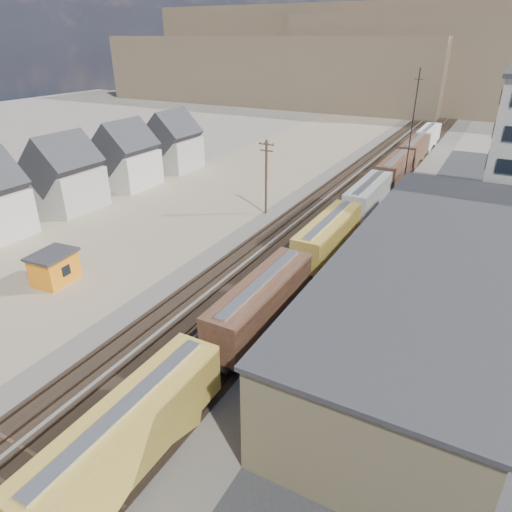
% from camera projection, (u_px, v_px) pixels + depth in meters
% --- Properties ---
extents(ground, '(300.00, 300.00, 0.00)m').
position_uv_depth(ground, '(58.00, 470.00, 25.50)').
color(ground, '#6B6356').
rests_on(ground, ground).
extents(ballast_bed, '(18.00, 200.00, 0.06)m').
position_uv_depth(ballast_bed, '(344.00, 206.00, 65.12)').
color(ballast_bed, '#4C4742').
rests_on(ballast_bed, ground).
extents(dirt_yard, '(24.00, 180.00, 0.03)m').
position_uv_depth(dirt_yard, '(189.00, 204.00, 65.74)').
color(dirt_yard, '#89745E').
rests_on(dirt_yard, ground).
extents(rail_tracks, '(11.40, 200.00, 0.24)m').
position_uv_depth(rail_tracks, '(341.00, 205.00, 65.31)').
color(rail_tracks, black).
rests_on(rail_tracks, ground).
extents(freight_train, '(3.00, 119.74, 4.46)m').
position_uv_depth(freight_train, '(350.00, 213.00, 54.45)').
color(freight_train, black).
rests_on(freight_train, ground).
extents(warehouse, '(12.40, 40.40, 7.25)m').
position_uv_depth(warehouse, '(426.00, 283.00, 37.32)').
color(warehouse, tan).
rests_on(warehouse, ground).
extents(utility_pole_north, '(2.20, 0.32, 10.00)m').
position_uv_depth(utility_pole_north, '(266.00, 176.00, 60.12)').
color(utility_pole_north, '#382619').
rests_on(utility_pole_north, ground).
extents(radio_mast, '(1.20, 0.16, 18.00)m').
position_uv_depth(radio_mast, '(411.00, 133.00, 66.52)').
color(radio_mast, black).
rests_on(radio_mast, ground).
extents(townhouse_row, '(8.15, 68.16, 10.47)m').
position_uv_depth(townhouse_row, '(27.00, 189.00, 57.96)').
color(townhouse_row, '#B7B2A8').
rests_on(townhouse_row, ground).
extents(hills_north, '(265.00, 80.00, 32.00)m').
position_uv_depth(hills_north, '(461.00, 62.00, 152.39)').
color(hills_north, brown).
rests_on(hills_north, ground).
extents(maintenance_shed, '(3.71, 4.58, 3.13)m').
position_uv_depth(maintenance_shed, '(54.00, 267.00, 44.35)').
color(maintenance_shed, orange).
rests_on(maintenance_shed, ground).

